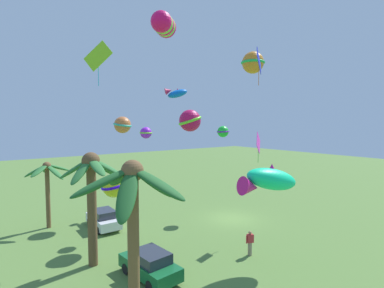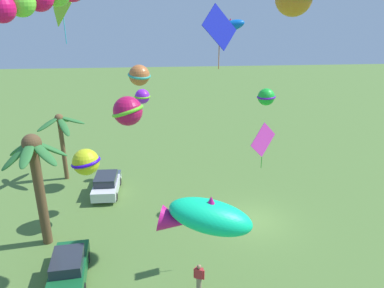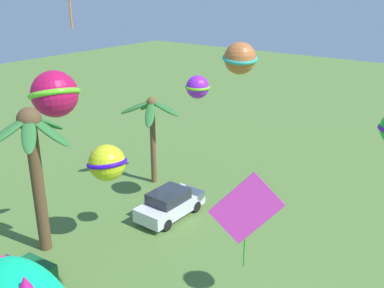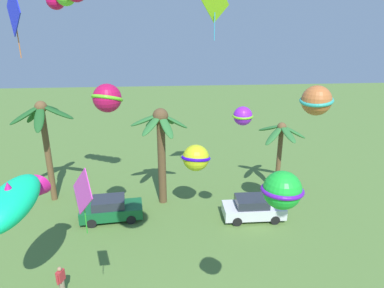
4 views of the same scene
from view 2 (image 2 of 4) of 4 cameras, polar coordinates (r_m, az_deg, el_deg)
ground_plane at (r=24.92m, az=9.51°, el=-11.56°), size 120.00×120.00×0.00m
palm_tree_0 at (r=21.93m, az=-22.96°, el=-3.26°), size 3.90×3.52×6.80m
palm_tree_2 at (r=30.07m, az=-19.57°, el=2.14°), size 3.36×3.60×5.40m
parked_car_0 at (r=20.74m, az=-18.42°, el=-17.58°), size 4.04×2.06×1.51m
parked_car_1 at (r=28.15m, az=-13.00°, el=-6.00°), size 3.92×1.78×1.51m
spectator_0 at (r=19.10m, az=1.09°, el=-19.92°), size 0.35×0.52×1.59m
kite_ball_0 at (r=23.79m, az=-7.65°, el=7.27°), size 1.38×1.38×0.93m
kite_ball_1 at (r=17.30m, az=-9.85°, el=5.03°), size 1.98×1.97×1.36m
kite_ball_2 at (r=23.53m, az=-16.02°, el=-2.68°), size 2.31×2.31×1.64m
kite_fish_3 at (r=28.48m, az=5.62°, el=17.71°), size 1.82×2.66×1.36m
kite_diamond_4 at (r=14.60m, az=4.27°, el=17.31°), size 0.97×1.47×2.42m
kite_diamond_6 at (r=22.82m, az=-19.36°, el=19.36°), size 1.84×1.45×3.16m
kite_ball_8 at (r=27.39m, az=-8.12°, el=10.43°), size 2.35×2.35×1.51m
kite_fish_9 at (r=15.48m, az=2.05°, el=-11.14°), size 2.44×4.30×1.98m
kite_diamond_10 at (r=18.44m, az=10.88°, el=0.54°), size 0.93×1.45×2.35m
kite_ball_11 at (r=24.01m, az=11.35°, el=7.12°), size 1.50×1.50×1.08m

